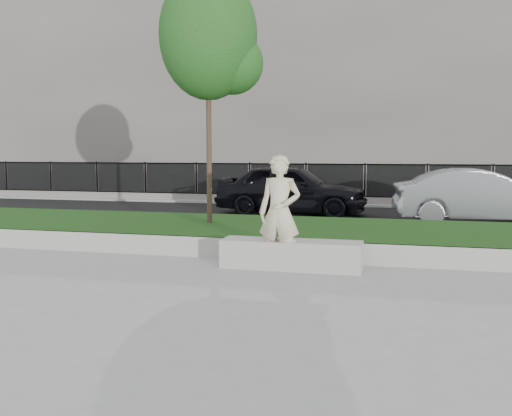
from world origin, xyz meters
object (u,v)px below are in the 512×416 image
(car_dark, at_px, (292,189))
(car_silver, at_px, (480,196))
(stone_bench, at_px, (291,255))
(young_tree, at_px, (212,40))
(book, at_px, (288,241))
(man, at_px, (280,213))

(car_dark, relative_size, car_silver, 1.02)
(stone_bench, bearing_deg, young_tree, 130.12)
(stone_bench, xyz_separation_m, car_dark, (-1.55, 8.05, 0.60))
(stone_bench, distance_m, young_tree, 5.70)
(book, bearing_deg, stone_bench, 88.10)
(book, xyz_separation_m, car_dark, (-1.51, 8.19, 0.33))
(man, xyz_separation_m, car_silver, (4.13, 7.29, -0.20))
(stone_bench, distance_m, car_silver, 8.18)
(car_dark, bearing_deg, book, -165.80)
(man, relative_size, car_silver, 0.43)
(young_tree, xyz_separation_m, car_dark, (0.85, 5.19, -3.72))
(stone_bench, xyz_separation_m, book, (-0.04, -0.14, 0.27))
(book, xyz_separation_m, young_tree, (-2.37, 2.99, 4.05))
(man, xyz_separation_m, car_dark, (-1.37, 8.20, -0.15))
(young_tree, distance_m, car_silver, 8.54)
(book, relative_size, young_tree, 0.04)
(man, bearing_deg, car_silver, 64.27)
(stone_bench, distance_m, man, 0.79)
(book, distance_m, car_dark, 8.33)
(book, bearing_deg, car_silver, 73.49)
(man, bearing_deg, young_tree, 130.36)
(stone_bench, distance_m, car_dark, 8.22)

